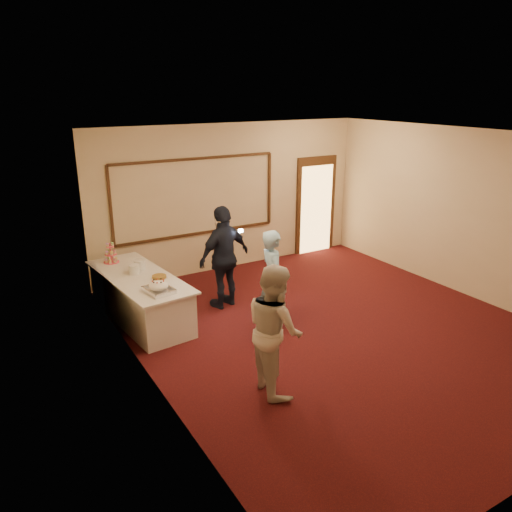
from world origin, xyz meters
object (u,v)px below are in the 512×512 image
at_px(pavlova_tray, 159,287).
at_px(plate_stack_a, 134,269).
at_px(buffet_table, 140,297).
at_px(tart, 159,277).
at_px(guest, 224,257).
at_px(cupcake_stand, 111,255).
at_px(plate_stack_b, 140,265).
at_px(woman, 275,329).
at_px(man, 273,280).

relative_size(pavlova_tray, plate_stack_a, 2.80).
distance_m(buffet_table, tart, 0.56).
bearing_deg(guest, cupcake_stand, -47.47).
distance_m(buffet_table, plate_stack_a, 0.48).
bearing_deg(plate_stack_b, pavlova_tray, -93.86).
bearing_deg(woman, buffet_table, 24.64).
relative_size(cupcake_stand, guest, 0.22).
distance_m(plate_stack_a, woman, 3.04).
xyz_separation_m(cupcake_stand, guest, (1.65, -1.08, -0.01)).
bearing_deg(woman, guest, -5.37).
height_order(plate_stack_a, man, man).
bearing_deg(man, tart, 66.02).
relative_size(man, guest, 0.90).
height_order(plate_stack_a, plate_stack_b, plate_stack_b).
height_order(buffet_table, plate_stack_a, plate_stack_a).
height_order(tart, guest, guest).
relative_size(tart, guest, 0.15).
bearing_deg(cupcake_stand, buffet_table, -77.24).
height_order(pavlova_tray, tart, pavlova_tray).
relative_size(woman, guest, 0.93).
bearing_deg(pavlova_tray, plate_stack_a, 94.23).
bearing_deg(tart, plate_stack_b, 102.25).
bearing_deg(plate_stack_a, cupcake_stand, 102.95).
distance_m(cupcake_stand, woman, 3.82).
height_order(cupcake_stand, plate_stack_a, cupcake_stand).
bearing_deg(buffet_table, plate_stack_b, 66.88).
bearing_deg(guest, man, 89.50).
relative_size(plate_stack_a, woman, 0.11).
bearing_deg(woman, tart, 21.26).
bearing_deg(tart, woman, -77.16).
bearing_deg(guest, pavlova_tray, 9.23).
bearing_deg(plate_stack_a, pavlova_tray, -85.77).
xyz_separation_m(pavlova_tray, plate_stack_b, (0.07, 1.10, 0.01)).
relative_size(plate_stack_b, woman, 0.12).
height_order(plate_stack_b, woman, woman).
xyz_separation_m(pavlova_tray, guest, (1.41, 0.61, 0.05)).
relative_size(pavlova_tray, cupcake_stand, 1.34).
xyz_separation_m(buffet_table, cupcake_stand, (-0.20, 0.87, 0.52)).
bearing_deg(plate_stack_b, man, -44.99).
height_order(cupcake_stand, man, man).
bearing_deg(plate_stack_a, man, -39.55).
bearing_deg(buffet_table, tart, -50.51).
distance_m(buffet_table, pavlova_tray, 0.94).
height_order(pavlova_tray, cupcake_stand, cupcake_stand).
bearing_deg(cupcake_stand, woman, -74.59).
xyz_separation_m(tart, woman, (0.57, -2.51, 0.04)).
bearing_deg(woman, pavlova_tray, 29.65).
xyz_separation_m(man, guest, (-0.27, 1.12, 0.09)).
bearing_deg(woman, plate_stack_a, 24.45).
distance_m(tart, man, 1.80).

